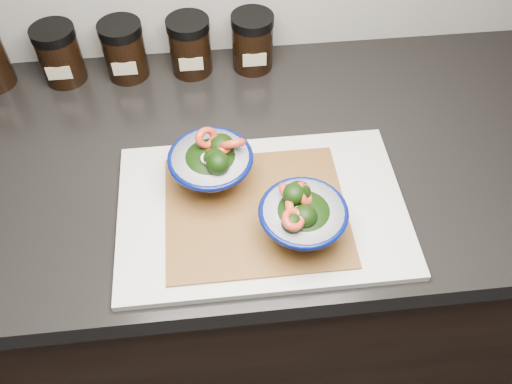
{
  "coord_description": "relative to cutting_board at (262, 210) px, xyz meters",
  "views": [
    {
      "loc": [
        0.06,
        0.81,
        1.59
      ],
      "look_at": [
        0.12,
        1.31,
        0.96
      ],
      "focal_mm": 38.0,
      "sensor_mm": 36.0,
      "label": 1
    }
  ],
  "objects": [
    {
      "name": "countertop",
      "position": [
        -0.13,
        0.13,
        -0.03
      ],
      "size": [
        3.5,
        0.6,
        0.04
      ],
      "primitive_type": "cube",
      "color": "black",
      "rests_on": "cabinet"
    },
    {
      "name": "cabinet",
      "position": [
        -0.13,
        0.13,
        -0.48
      ],
      "size": [
        3.43,
        0.58,
        0.86
      ],
      "primitive_type": "cube",
      "color": "black",
      "rests_on": "ground"
    },
    {
      "name": "bamboo_mat",
      "position": [
        -0.01,
        -0.01,
        0.01
      ],
      "size": [
        0.28,
        0.24,
        0.0
      ],
      "primitive_type": "cube",
      "color": "#99602D",
      "rests_on": "cutting_board"
    },
    {
      "name": "bowl_right",
      "position": [
        0.05,
        -0.06,
        0.05
      ],
      "size": [
        0.13,
        0.13,
        0.1
      ],
      "rotation": [
        0.0,
        0.0,
        0.08
      ],
      "color": "white",
      "rests_on": "bamboo_mat"
    },
    {
      "name": "spice_jar_d",
      "position": [
        -0.1,
        0.37,
        0.05
      ],
      "size": [
        0.08,
        0.08,
        0.11
      ],
      "color": "black",
      "rests_on": "countertop"
    },
    {
      "name": "bowl_left",
      "position": [
        -0.07,
        0.06,
        0.05
      ],
      "size": [
        0.13,
        0.13,
        0.11
      ],
      "rotation": [
        0.0,
        0.0,
        -0.4
      ],
      "color": "white",
      "rests_on": "bamboo_mat"
    },
    {
      "name": "cutting_board",
      "position": [
        0.0,
        0.0,
        0.0
      ],
      "size": [
        0.45,
        0.3,
        0.01
      ],
      "primitive_type": "cube",
      "color": "silver",
      "rests_on": "countertop"
    },
    {
      "name": "spice_jar_e",
      "position": [
        0.02,
        0.37,
        0.05
      ],
      "size": [
        0.08,
        0.08,
        0.11
      ],
      "color": "black",
      "rests_on": "countertop"
    },
    {
      "name": "spice_jar_b",
      "position": [
        -0.34,
        0.37,
        0.05
      ],
      "size": [
        0.08,
        0.08,
        0.11
      ],
      "color": "black",
      "rests_on": "countertop"
    },
    {
      "name": "spice_jar_c",
      "position": [
        -0.22,
        0.37,
        0.05
      ],
      "size": [
        0.08,
        0.08,
        0.11
      ],
      "color": "black",
      "rests_on": "countertop"
    }
  ]
}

